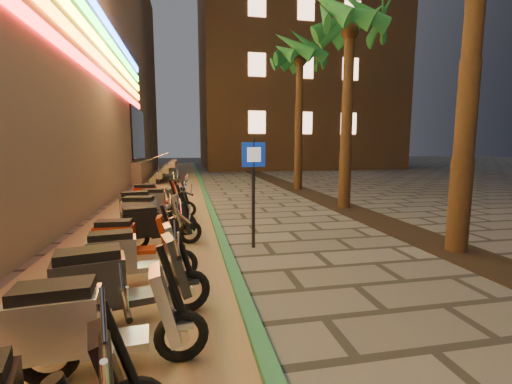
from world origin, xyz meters
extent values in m
plane|color=#474442|center=(0.00, 0.00, 0.00)|extent=(120.00, 120.00, 0.00)
cube|color=#8C7251|center=(-2.60, 10.00, 0.01)|extent=(3.40, 60.00, 0.01)
cube|color=#296E45|center=(-0.90, 10.00, 0.05)|extent=(0.18, 60.00, 0.10)
cube|color=black|center=(3.60, 5.00, 0.01)|extent=(1.20, 40.00, 0.02)
cube|color=black|center=(-4.45, 18.00, 2.80)|extent=(0.08, 5.00, 3.00)
cube|color=gray|center=(-6.50, 18.00, 0.60)|extent=(5.00, 6.00, 1.20)
cube|color=#FF1414|center=(-4.45, 6.00, 4.50)|extent=(0.06, 26.00, 0.28)
cube|color=orange|center=(-4.45, 6.00, 5.05)|extent=(0.06, 26.00, 0.28)
cube|color=yellow|center=(-4.45, 6.00, 5.60)|extent=(0.06, 26.00, 0.28)
cube|color=gray|center=(-3.50, 18.00, 0.15)|extent=(0.35, 5.00, 0.30)
cube|color=gray|center=(-3.15, 18.00, 0.45)|extent=(0.35, 5.00, 0.30)
cube|color=gray|center=(-2.80, 18.00, 0.75)|extent=(0.35, 5.00, 0.30)
cube|color=gray|center=(-2.45, 18.00, 1.05)|extent=(0.35, 5.00, 0.30)
cylinder|color=silver|center=(-3.90, 16.00, 1.25)|extent=(2.09, 0.06, 0.81)
cylinder|color=silver|center=(-3.90, 20.00, 1.25)|extent=(2.09, 0.06, 0.81)
cube|color=brown|center=(9.00, 32.00, 12.50)|extent=(18.00, 16.00, 25.00)
cube|color=#FFBD8C|center=(4.00, 23.97, 4.00)|extent=(1.40, 0.06, 1.80)
cube|color=#FFBD8C|center=(8.00, 23.97, 4.00)|extent=(1.40, 0.06, 1.80)
cube|color=#FFBD8C|center=(12.00, 23.97, 4.00)|extent=(1.40, 0.06, 1.80)
cube|color=#FFBD8C|center=(4.00, 23.97, 8.50)|extent=(1.40, 0.06, 1.80)
cube|color=#FFBD8C|center=(8.00, 23.97, 8.50)|extent=(1.40, 0.06, 1.80)
cube|color=#FFBD8C|center=(12.00, 23.97, 8.50)|extent=(1.40, 0.06, 1.80)
cube|color=#FFBD8C|center=(4.00, 23.97, 13.00)|extent=(1.40, 0.06, 1.80)
cube|color=#FFBD8C|center=(8.00, 23.97, 13.00)|extent=(1.40, 0.06, 1.80)
cube|color=#FFBD8C|center=(12.00, 23.97, 13.00)|extent=(1.40, 0.06, 1.80)
cylinder|color=#472D19|center=(3.60, 2.00, 2.73)|extent=(0.40, 0.40, 5.45)
cylinder|color=#472D19|center=(3.60, 7.00, 2.85)|extent=(0.40, 0.40, 5.70)
sphere|color=#472D19|center=(3.60, 7.00, 5.70)|extent=(0.56, 0.56, 0.56)
cone|color=#1A541E|center=(4.49, 7.00, 6.15)|extent=(0.60, 1.93, 1.52)
cone|color=#1A541E|center=(4.28, 7.57, 6.15)|extent=(1.70, 1.86, 1.52)
cone|color=#1A541E|center=(3.75, 7.87, 6.15)|extent=(2.00, 0.93, 1.52)
cone|color=#1A541E|center=(3.16, 7.77, 6.15)|extent=(1.97, 1.48, 1.52)
cone|color=#1A541E|center=(2.77, 7.30, 6.15)|extent=(1.22, 2.02, 1.52)
cone|color=#1A541E|center=(2.77, 6.70, 6.15)|extent=(1.22, 2.02, 1.52)
cone|color=#1A541E|center=(3.16, 6.23, 6.15)|extent=(1.97, 1.48, 1.52)
cone|color=#1A541E|center=(3.75, 6.13, 6.15)|extent=(2.00, 0.93, 1.52)
cone|color=#1A541E|center=(4.28, 6.43, 6.15)|extent=(1.70, 1.86, 1.52)
cylinder|color=#472D19|center=(3.60, 12.00, 2.98)|extent=(0.40, 0.40, 5.95)
sphere|color=#472D19|center=(3.60, 12.00, 5.95)|extent=(0.56, 0.56, 0.56)
cone|color=#1A541E|center=(4.49, 12.00, 6.40)|extent=(0.60, 1.93, 1.52)
cone|color=#1A541E|center=(4.28, 12.57, 6.40)|extent=(1.70, 1.86, 1.52)
cone|color=#1A541E|center=(3.75, 12.87, 6.40)|extent=(2.00, 0.93, 1.52)
cone|color=#1A541E|center=(3.16, 12.77, 6.40)|extent=(1.97, 1.48, 1.52)
cone|color=#1A541E|center=(2.77, 12.30, 6.40)|extent=(1.22, 2.02, 1.52)
cone|color=#1A541E|center=(2.77, 11.70, 6.40)|extent=(1.22, 2.02, 1.52)
cone|color=#1A541E|center=(3.16, 11.23, 6.40)|extent=(1.97, 1.48, 1.52)
cone|color=#1A541E|center=(3.75, 11.13, 6.40)|extent=(2.00, 0.93, 1.52)
cone|color=#1A541E|center=(4.28, 11.43, 6.40)|extent=(1.70, 1.86, 1.52)
cylinder|color=black|center=(-0.30, 3.05, 1.11)|extent=(0.07, 0.07, 2.22)
cube|color=#0C2BA6|center=(-0.30, 3.03, 1.91)|extent=(0.48, 0.11, 0.49)
cube|color=white|center=(-0.29, 3.00, 1.91)|extent=(0.28, 0.07, 0.28)
cylinder|color=black|center=(-1.89, -2.45, 1.24)|extent=(0.20, 0.63, 0.05)
cube|color=black|center=(-2.13, -1.42, 0.56)|extent=(0.34, 0.42, 0.65)
cylinder|color=black|center=(-2.06, -1.40, 0.74)|extent=(0.26, 0.13, 0.69)
cylinder|color=black|center=(-2.02, -1.39, 1.04)|extent=(0.18, 0.53, 0.04)
torus|color=black|center=(-2.81, -0.64, 0.26)|extent=(0.53, 0.15, 0.53)
cylinder|color=silver|center=(-2.81, -0.64, 0.26)|extent=(0.15, 0.11, 0.14)
torus|color=black|center=(-1.68, -0.53, 0.26)|extent=(0.53, 0.15, 0.53)
cylinder|color=silver|center=(-1.68, -0.53, 0.26)|extent=(0.15, 0.11, 0.14)
cube|color=silver|center=(-2.26, -0.58, 0.30)|extent=(0.59, 0.40, 0.08)
cube|color=silver|center=(-2.73, -0.63, 0.56)|extent=(0.74, 0.45, 0.51)
cube|color=black|center=(-2.73, -0.63, 0.85)|extent=(0.66, 0.38, 0.12)
cube|color=silver|center=(-1.82, -0.54, 0.61)|extent=(0.31, 0.43, 0.71)
cylinder|color=black|center=(-1.75, -0.53, 0.81)|extent=(0.28, 0.10, 0.75)
cylinder|color=black|center=(-1.70, -0.53, 1.13)|extent=(0.10, 0.59, 0.04)
cube|color=silver|center=(-1.68, -0.53, 0.38)|extent=(0.24, 0.16, 0.06)
torus|color=black|center=(-2.76, 0.21, 0.27)|extent=(0.56, 0.23, 0.55)
cylinder|color=silver|center=(-2.76, 0.21, 0.27)|extent=(0.17, 0.14, 0.15)
torus|color=black|center=(-1.61, 0.48, 0.27)|extent=(0.56, 0.23, 0.55)
cylinder|color=silver|center=(-1.61, 0.48, 0.27)|extent=(0.17, 0.14, 0.15)
cube|color=#222427|center=(-2.20, 0.34, 0.32)|extent=(0.65, 0.48, 0.08)
cube|color=#222427|center=(-2.68, 0.23, 0.58)|extent=(0.81, 0.56, 0.53)
cube|color=black|center=(-2.68, 0.23, 0.89)|extent=(0.72, 0.48, 0.13)
cube|color=#222427|center=(-1.75, 0.45, 0.63)|extent=(0.37, 0.48, 0.74)
cylinder|color=black|center=(-1.68, 0.46, 0.85)|extent=(0.30, 0.14, 0.78)
cylinder|color=black|center=(-1.63, 0.48, 1.18)|extent=(0.19, 0.61, 0.05)
cube|color=#222427|center=(-1.61, 0.48, 0.40)|extent=(0.26, 0.20, 0.06)
torus|color=black|center=(-2.76, 1.39, 0.25)|extent=(0.50, 0.17, 0.49)
cylinder|color=silver|center=(-2.76, 1.39, 0.25)|extent=(0.15, 0.11, 0.13)
torus|color=black|center=(-1.71, 1.55, 0.25)|extent=(0.50, 0.17, 0.49)
cylinder|color=silver|center=(-1.71, 1.55, 0.25)|extent=(0.15, 0.11, 0.13)
cube|color=#A0A1A8|center=(-2.25, 1.47, 0.29)|extent=(0.57, 0.40, 0.08)
cube|color=#A0A1A8|center=(-2.69, 1.40, 0.52)|extent=(0.71, 0.46, 0.48)
cube|color=black|center=(-2.69, 1.40, 0.80)|extent=(0.63, 0.39, 0.11)
cube|color=#A0A1A8|center=(-1.84, 1.53, 0.57)|extent=(0.31, 0.42, 0.67)
cylinder|color=black|center=(-1.78, 1.54, 0.76)|extent=(0.27, 0.11, 0.70)
cylinder|color=black|center=(-1.73, 1.55, 1.07)|extent=(0.13, 0.55, 0.04)
cube|color=#A0A1A8|center=(-1.71, 1.55, 0.36)|extent=(0.23, 0.16, 0.06)
torus|color=black|center=(-2.92, 2.38, 0.24)|extent=(0.48, 0.10, 0.48)
cylinder|color=silver|center=(-2.92, 2.38, 0.24)|extent=(0.13, 0.09, 0.13)
torus|color=black|center=(-1.89, 2.36, 0.24)|extent=(0.48, 0.10, 0.48)
cylinder|color=silver|center=(-1.89, 2.36, 0.24)|extent=(0.13, 0.09, 0.13)
cube|color=maroon|center=(-2.42, 2.37, 0.27)|extent=(0.51, 0.32, 0.07)
cube|color=maroon|center=(-2.85, 2.38, 0.50)|extent=(0.65, 0.36, 0.46)
cube|color=black|center=(-2.85, 2.38, 0.77)|extent=(0.57, 0.30, 0.11)
cube|color=maroon|center=(-2.02, 2.36, 0.55)|extent=(0.25, 0.37, 0.64)
cylinder|color=black|center=(-1.96, 2.36, 0.73)|extent=(0.25, 0.07, 0.68)
cylinder|color=black|center=(-1.91, 2.36, 1.03)|extent=(0.05, 0.53, 0.04)
cube|color=maroon|center=(-1.89, 2.36, 0.35)|extent=(0.20, 0.13, 0.05)
torus|color=black|center=(-2.62, 3.24, 0.25)|extent=(0.52, 0.24, 0.51)
cylinder|color=silver|center=(-2.62, 3.24, 0.25)|extent=(0.16, 0.13, 0.14)
torus|color=black|center=(-1.57, 3.56, 0.25)|extent=(0.52, 0.24, 0.51)
cylinder|color=silver|center=(-1.57, 3.56, 0.25)|extent=(0.16, 0.13, 0.14)
cube|color=black|center=(-2.10, 3.40, 0.29)|extent=(0.61, 0.47, 0.08)
cube|color=black|center=(-2.54, 3.27, 0.54)|extent=(0.76, 0.55, 0.49)
cube|color=black|center=(-2.54, 3.27, 0.82)|extent=(0.67, 0.47, 0.12)
cube|color=black|center=(-1.70, 3.52, 0.59)|extent=(0.36, 0.45, 0.69)
cylinder|color=black|center=(-1.64, 3.54, 0.78)|extent=(0.28, 0.14, 0.72)
cylinder|color=black|center=(-1.59, 3.55, 1.09)|extent=(0.20, 0.56, 0.04)
cube|color=black|center=(-1.57, 3.56, 0.37)|extent=(0.25, 0.19, 0.06)
torus|color=black|center=(-2.80, 4.49, 0.27)|extent=(0.54, 0.19, 0.53)
cylinder|color=silver|center=(-2.80, 4.49, 0.27)|extent=(0.16, 0.13, 0.14)
torus|color=black|center=(-1.67, 4.30, 0.27)|extent=(0.54, 0.19, 0.53)
cylinder|color=silver|center=(-1.67, 4.30, 0.27)|extent=(0.16, 0.13, 0.14)
cube|color=silver|center=(-2.25, 4.40, 0.31)|extent=(0.61, 0.44, 0.08)
cube|color=silver|center=(-2.72, 4.48, 0.56)|extent=(0.77, 0.50, 0.51)
cube|color=black|center=(-2.72, 4.48, 0.86)|extent=(0.68, 0.43, 0.12)
cube|color=silver|center=(-1.81, 4.33, 0.61)|extent=(0.34, 0.45, 0.72)
cylinder|color=black|center=(-1.74, 4.31, 0.82)|extent=(0.29, 0.12, 0.76)
cylinder|color=black|center=(-1.69, 4.30, 1.15)|extent=(0.14, 0.59, 0.05)
cube|color=silver|center=(-1.67, 4.30, 0.39)|extent=(0.25, 0.18, 0.06)
torus|color=black|center=(-3.01, 5.34, 0.27)|extent=(0.55, 0.24, 0.54)
cylinder|color=silver|center=(-3.01, 5.34, 0.27)|extent=(0.17, 0.14, 0.14)
torus|color=black|center=(-1.89, 5.65, 0.27)|extent=(0.55, 0.24, 0.54)
cylinder|color=silver|center=(-1.89, 5.65, 0.27)|extent=(0.17, 0.14, 0.14)
cube|color=#282B2D|center=(-2.46, 5.49, 0.31)|extent=(0.64, 0.49, 0.08)
cube|color=#282B2D|center=(-2.93, 5.37, 0.57)|extent=(0.80, 0.57, 0.52)
cube|color=black|center=(-2.93, 5.37, 0.87)|extent=(0.71, 0.49, 0.12)
cube|color=#282B2D|center=(-2.03, 5.61, 0.62)|extent=(0.37, 0.47, 0.73)
cylinder|color=black|center=(-1.96, 5.63, 0.83)|extent=(0.29, 0.14, 0.77)
cylinder|color=black|center=(-1.91, 5.64, 1.16)|extent=(0.20, 0.59, 0.05)
cube|color=#282B2D|center=(-1.89, 5.65, 0.39)|extent=(0.26, 0.20, 0.06)
torus|color=black|center=(-2.68, 6.45, 0.25)|extent=(0.50, 0.15, 0.49)
cylinder|color=silver|center=(-2.68, 6.45, 0.25)|extent=(0.14, 0.11, 0.13)
torus|color=black|center=(-1.62, 6.32, 0.25)|extent=(0.50, 0.15, 0.49)
cylinder|color=silver|center=(-1.62, 6.32, 0.25)|extent=(0.14, 0.11, 0.13)
cube|color=#96969D|center=(-2.16, 6.38, 0.28)|extent=(0.56, 0.38, 0.08)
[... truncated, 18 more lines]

